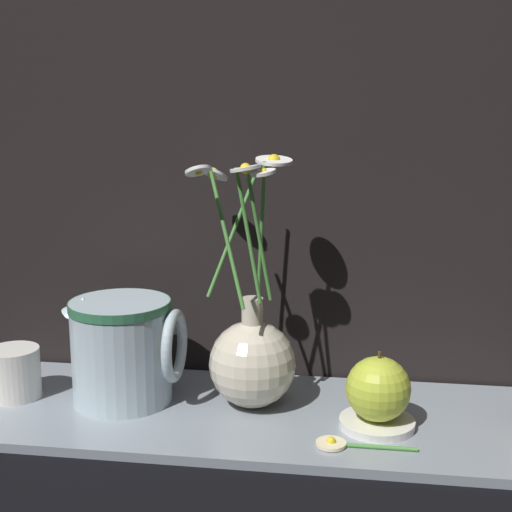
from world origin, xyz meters
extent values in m
plane|color=black|center=(0.00, 0.00, 0.00)|extent=(6.00, 6.00, 0.00)
cube|color=gray|center=(0.00, 0.00, 0.01)|extent=(0.85, 0.27, 0.01)
sphere|color=beige|center=(-0.01, 0.02, 0.07)|extent=(0.12, 0.12, 0.12)
cylinder|color=beige|center=(-0.01, 0.02, 0.14)|extent=(0.03, 0.03, 0.05)
cylinder|color=#4C8E3D|center=(0.00, 0.03, 0.25)|extent=(0.02, 0.03, 0.18)
cylinder|color=white|center=(0.01, 0.03, 0.34)|extent=(0.06, 0.06, 0.01)
sphere|color=yellow|center=(0.01, 0.03, 0.34)|extent=(0.02, 0.02, 0.02)
cylinder|color=#4C8E3D|center=(-0.01, 0.00, 0.24)|extent=(0.04, 0.01, 0.17)
cylinder|color=white|center=(-0.01, -0.01, 0.33)|extent=(0.04, 0.04, 0.01)
sphere|color=yellow|center=(-0.01, -0.01, 0.33)|extent=(0.01, 0.01, 0.01)
cylinder|color=#4C8E3D|center=(0.00, 0.01, 0.24)|extent=(0.03, 0.02, 0.17)
cylinder|color=white|center=(0.01, -0.01, 0.32)|extent=(0.04, 0.04, 0.01)
sphere|color=yellow|center=(0.01, -0.01, 0.32)|extent=(0.01, 0.01, 0.01)
cylinder|color=#4C8E3D|center=(-0.04, 0.05, 0.24)|extent=(0.06, 0.07, 0.16)
cylinder|color=white|center=(-0.07, 0.07, 0.31)|extent=(0.06, 0.06, 0.02)
sphere|color=yellow|center=(-0.07, 0.07, 0.31)|extent=(0.02, 0.02, 0.02)
cylinder|color=#4C8E3D|center=(-0.04, -0.01, 0.24)|extent=(0.06, 0.06, 0.17)
cylinder|color=white|center=(-0.07, -0.03, 0.33)|extent=(0.04, 0.04, 0.02)
sphere|color=yellow|center=(-0.07, -0.03, 0.33)|extent=(0.01, 0.01, 0.01)
cylinder|color=silver|center=(-0.34, 0.00, 0.05)|extent=(0.07, 0.07, 0.07)
cylinder|color=silver|center=(-0.19, 0.01, 0.08)|extent=(0.13, 0.13, 0.14)
cylinder|color=#33724C|center=(-0.19, 0.01, 0.15)|extent=(0.13, 0.13, 0.01)
torus|color=silver|center=(-0.11, 0.01, 0.09)|extent=(0.01, 0.10, 0.10)
cone|color=silver|center=(-0.24, 0.01, 0.14)|extent=(0.05, 0.04, 0.04)
cylinder|color=white|center=(0.15, -0.02, 0.02)|extent=(0.09, 0.09, 0.01)
sphere|color=#B7C638|center=(0.15, -0.02, 0.06)|extent=(0.08, 0.08, 0.08)
cylinder|color=#4C3819|center=(0.15, -0.02, 0.11)|extent=(0.00, 0.00, 0.01)
cylinder|color=#4C8E3D|center=(0.15, -0.08, 0.01)|extent=(0.10, 0.01, 0.01)
cylinder|color=beige|center=(0.10, -0.08, 0.01)|extent=(0.04, 0.04, 0.00)
sphere|color=yellow|center=(0.10, -0.08, 0.02)|extent=(0.01, 0.01, 0.01)
camera|label=1|loc=(0.12, -0.86, 0.40)|focal=50.00mm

